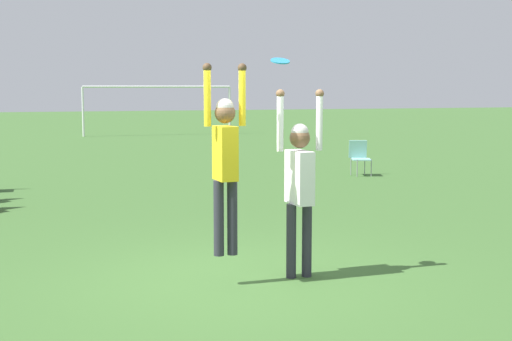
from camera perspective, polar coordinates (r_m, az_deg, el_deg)
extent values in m
plane|color=#3D662D|center=(8.65, -1.15, -8.80)|extent=(120.00, 120.00, 0.00)
cylinder|color=#2D2D38|center=(8.28, -3.00, -3.83)|extent=(0.12, 0.12, 0.88)
cylinder|color=#2D2D38|center=(8.32, -1.91, -3.77)|extent=(0.12, 0.12, 0.88)
cube|color=yellow|center=(8.19, -2.48, 1.39)|extent=(0.23, 0.38, 0.63)
sphere|color=brown|center=(8.16, -2.50, 4.62)|extent=(0.24, 0.24, 0.24)
sphere|color=#B7B2AD|center=(8.16, -2.50, 5.08)|extent=(0.20, 0.20, 0.20)
cylinder|color=yellow|center=(8.11, -3.91, 5.88)|extent=(0.08, 0.08, 0.66)
sphere|color=brown|center=(8.11, -3.93, 8.22)|extent=(0.10, 0.10, 0.10)
cylinder|color=yellow|center=(8.21, -1.11, 5.91)|extent=(0.08, 0.08, 0.66)
sphere|color=brown|center=(8.21, -1.11, 8.22)|extent=(0.10, 0.10, 0.10)
cylinder|color=#2D2D38|center=(8.68, 2.83, -5.66)|extent=(0.12, 0.12, 0.91)
cylinder|color=#2D2D38|center=(8.75, 4.09, -5.57)|extent=(0.12, 0.12, 0.91)
cube|color=white|center=(8.58, 3.50, -0.55)|extent=(0.24, 0.47, 0.64)
sphere|color=brown|center=(8.54, 3.52, 2.62)|extent=(0.25, 0.25, 0.25)
sphere|color=#B7B2AD|center=(8.53, 3.53, 3.07)|extent=(0.21, 0.21, 0.21)
cylinder|color=white|center=(8.44, 1.94, 3.85)|extent=(0.08, 0.08, 0.68)
sphere|color=brown|center=(8.43, 1.95, 6.17)|extent=(0.10, 0.10, 0.10)
cylinder|color=white|center=(8.61, 5.09, 3.89)|extent=(0.08, 0.08, 0.68)
sphere|color=brown|center=(8.60, 5.12, 6.15)|extent=(0.10, 0.10, 0.10)
cylinder|color=#2D9EDB|center=(8.53, 1.94, 8.76)|extent=(0.23, 0.22, 0.09)
cylinder|color=gray|center=(18.48, 8.10, 0.17)|extent=(0.02, 0.02, 0.45)
cylinder|color=gray|center=(18.64, 9.21, 0.21)|extent=(0.02, 0.02, 0.45)
cylinder|color=gray|center=(18.83, 7.60, 0.31)|extent=(0.02, 0.02, 0.45)
cylinder|color=gray|center=(19.00, 8.69, 0.34)|extent=(0.02, 0.02, 0.45)
cube|color=#8CC6C1|center=(18.72, 8.41, 0.89)|extent=(0.58, 0.58, 0.04)
cube|color=#8CC6C1|center=(18.89, 8.15, 1.71)|extent=(0.48, 0.25, 0.47)
cylinder|color=white|center=(34.01, -13.67, 4.59)|extent=(0.10, 0.10, 2.30)
cylinder|color=white|center=(35.06, -2.13, 4.84)|extent=(0.10, 0.10, 2.30)
cylinder|color=white|center=(34.34, -7.84, 6.66)|extent=(7.00, 0.10, 0.10)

